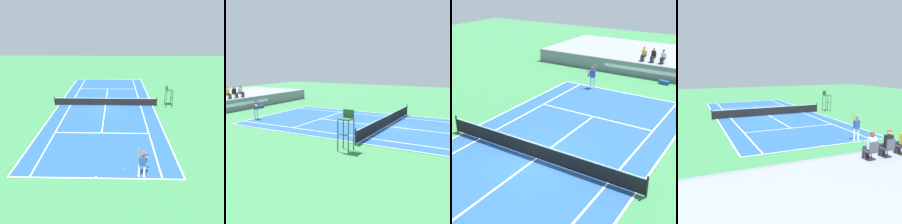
# 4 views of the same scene
# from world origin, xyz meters

# --- Properties ---
(ground_plane) EXTENTS (80.00, 80.00, 0.00)m
(ground_plane) POSITION_xyz_m (0.00, 0.00, 0.00)
(ground_plane) COLOR #387F47
(court) EXTENTS (11.08, 23.88, 0.03)m
(court) POSITION_xyz_m (0.00, 0.00, 0.01)
(court) COLOR #235193
(court) RESTS_ON ground
(net) EXTENTS (11.98, 0.10, 1.07)m
(net) POSITION_xyz_m (0.00, 0.00, 0.52)
(net) COLOR black
(net) RESTS_ON ground
(tennis_player) EXTENTS (0.77, 0.62, 2.08)m
(tennis_player) POSITION_xyz_m (-2.84, 11.63, 0.99)
(tennis_player) COLOR white
(tennis_player) RESTS_ON ground
(tennis_ball) EXTENTS (0.07, 0.07, 0.07)m
(tennis_ball) POSITION_xyz_m (-1.84, 10.98, 0.03)
(tennis_ball) COLOR #D1E533
(tennis_ball) RESTS_ON ground
(umpire_chair) EXTENTS (0.77, 0.77, 2.44)m
(umpire_chair) POSITION_xyz_m (-7.21, 0.00, 1.56)
(umpire_chair) COLOR #2D562D
(umpire_chair) RESTS_ON ground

